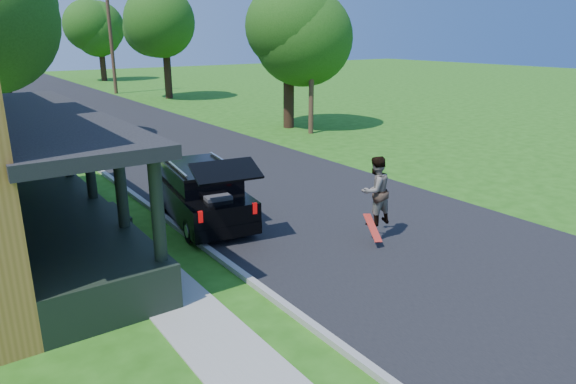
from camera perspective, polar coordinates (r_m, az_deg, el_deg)
ground at (r=12.34m, az=15.21°, el=-6.83°), size 140.00×140.00×0.00m
street at (r=28.89m, az=-16.69°, el=6.72°), size 8.00×120.00×0.02m
curb at (r=27.92m, az=-24.58°, el=5.54°), size 0.15×120.00×0.12m
sidewalk at (r=27.69m, az=-27.72°, el=5.04°), size 1.30×120.00×0.03m
black_suv at (r=13.98m, az=-9.46°, el=-0.15°), size 2.27×4.59×2.05m
skateboarder at (r=12.55m, az=9.69°, el=0.13°), size 0.83×0.65×1.70m
skateboard at (r=12.50m, az=9.38°, el=-4.05°), size 0.36×0.65×0.56m
tree_right_near at (r=27.75m, az=-0.03°, el=17.55°), size 6.35×6.03×7.90m
tree_right_mid at (r=41.99m, az=-13.70°, el=18.31°), size 6.59×6.32×9.03m
tree_right_far at (r=60.11m, az=-20.35°, el=17.09°), size 7.80×7.53×9.04m
utility_pole_near at (r=26.05m, az=2.67°, el=15.69°), size 1.59×0.27×8.16m
utility_pole_far at (r=46.72m, az=-19.15°, el=16.59°), size 1.75×0.59×9.96m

